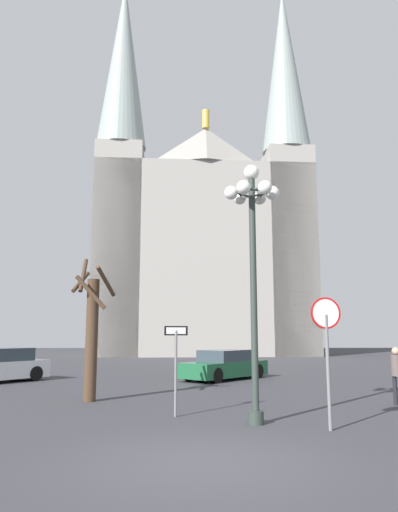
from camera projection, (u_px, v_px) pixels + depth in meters
name	position (u px, v px, depth m)	size (l,w,h in m)	color
ground_plane	(203.00, 463.00, 7.66)	(120.00, 120.00, 0.00)	#38383D
cathedral	(203.00, 233.00, 47.39)	(21.18, 12.37, 38.30)	gray
stop_sign	(327.00, 337.00, 10.51)	(0.70, 0.16, 2.86)	slate
one_way_arrow_sign	(176.00, 359.00, 12.12)	(0.60, 0.18, 2.25)	slate
street_lamp	(253.00, 238.00, 11.60)	(1.37, 1.23, 6.22)	#2D3833
bare_tree	(91.00, 331.00, 14.88)	(1.33, 1.30, 4.47)	#473323
parked_car_far_green	(225.00, 365.00, 21.55)	(4.31, 4.50, 1.31)	#1E5B38
pedestrian_walking	(397.00, 370.00, 13.95)	(0.32, 0.32, 1.66)	black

